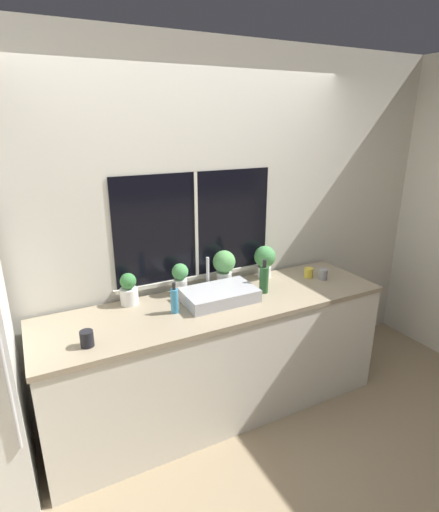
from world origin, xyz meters
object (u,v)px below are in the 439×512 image
at_px(bottle_tall, 264,279).
at_px(mug_grey, 323,274).
at_px(potted_plant_center_right, 224,265).
at_px(mug_yellow, 309,273).
at_px(mug_black, 87,339).
at_px(potted_plant_far_left, 129,290).
at_px(soap_bottle, 174,300).
at_px(potted_plant_far_right, 265,259).
at_px(sink, 219,295).
at_px(potted_plant_center_left, 180,277).

xyz_separation_m(bottle_tall, mug_grey, (0.58, 0.00, -0.07)).
distance_m(potted_plant_center_right, mug_yellow, 0.73).
bearing_deg(mug_black, potted_plant_center_right, 21.39).
distance_m(potted_plant_far_left, mug_black, 0.58).
xyz_separation_m(soap_bottle, mug_grey, (1.30, 0.01, -0.05)).
bearing_deg(soap_bottle, mug_grey, 0.35).
bearing_deg(potted_plant_far_right, potted_plant_center_right, 180.00).
bearing_deg(potted_plant_far_right, mug_black, -163.67).
bearing_deg(soap_bottle, bottle_tall, 0.55).
bearing_deg(mug_yellow, mug_black, -171.85).
bearing_deg(bottle_tall, soap_bottle, -179.45).
height_order(potted_plant_far_left, bottle_tall, bottle_tall).
distance_m(sink, soap_bottle, 0.36).
height_order(bottle_tall, mug_yellow, bottle_tall).
distance_m(sink, mug_black, 0.98).
distance_m(soap_bottle, mug_grey, 1.30).
relative_size(potted_plant_center_left, mug_black, 2.47).
xyz_separation_m(potted_plant_far_left, potted_plant_center_right, (0.76, 0.00, 0.05)).
relative_size(sink, mug_yellow, 6.55).
bearing_deg(potted_plant_center_left, mug_grey, -12.97).
xyz_separation_m(potted_plant_center_left, bottle_tall, (0.57, -0.26, -0.02)).
height_order(potted_plant_far_left, potted_plant_far_right, potted_plant_far_right).
relative_size(potted_plant_center_left, potted_plant_far_right, 0.90).
bearing_deg(bottle_tall, mug_yellow, 9.73).
bearing_deg(mug_grey, mug_yellow, 132.48).
xyz_separation_m(potted_plant_center_right, soap_bottle, (-0.52, -0.27, -0.07)).
bearing_deg(potted_plant_center_left, soap_bottle, -119.26).
distance_m(sink, potted_plant_center_left, 0.33).
distance_m(sink, mug_grey, 0.94).
bearing_deg(bottle_tall, sink, 176.37).
bearing_deg(bottle_tall, potted_plant_center_left, 155.01).
relative_size(mug_black, mug_yellow, 1.21).
distance_m(bottle_tall, mug_grey, 0.58).
xyz_separation_m(potted_plant_center_left, mug_grey, (1.15, -0.26, -0.09)).
height_order(sink, mug_black, sink).
bearing_deg(potted_plant_far_left, potted_plant_far_right, -0.00).
height_order(mug_grey, mug_yellow, mug_grey).
bearing_deg(sink, potted_plant_far_left, 157.79).
bearing_deg(mug_black, soap_bottle, 15.61).
bearing_deg(potted_plant_center_left, mug_yellow, -9.52).
relative_size(potted_plant_center_left, potted_plant_center_right, 0.84).
height_order(potted_plant_center_right, bottle_tall, potted_plant_center_right).
xyz_separation_m(sink, potted_plant_center_left, (-0.20, 0.24, 0.08)).
height_order(potted_plant_center_right, mug_black, potted_plant_center_right).
relative_size(sink, soap_bottle, 2.41).
bearing_deg(soap_bottle, potted_plant_far_left, 131.15).
xyz_separation_m(potted_plant_far_left, mug_grey, (1.54, -0.26, -0.07)).
height_order(potted_plant_center_left, potted_plant_far_right, potted_plant_far_right).
bearing_deg(soap_bottle, mug_yellow, 4.34).
distance_m(potted_plant_center_left, mug_grey, 1.18).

